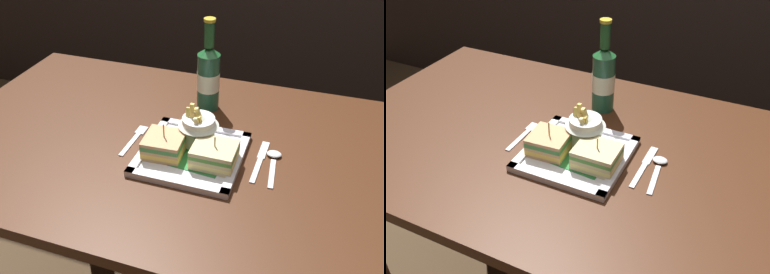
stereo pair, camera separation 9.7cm
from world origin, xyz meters
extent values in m
cube|color=#412110|center=(0.00, 0.00, 0.73)|extent=(1.31, 0.75, 0.03)
cylinder|color=#442913|center=(-0.57, 0.29, 0.36)|extent=(0.09, 0.09, 0.72)
cube|color=white|center=(0.01, -0.04, 0.75)|extent=(0.24, 0.24, 0.01)
cube|color=#277334|center=(0.01, -0.04, 0.76)|extent=(0.18, 0.14, 0.00)
cube|color=silver|center=(0.01, -0.15, 0.76)|extent=(0.24, 0.02, 0.01)
cube|color=silver|center=(0.01, 0.07, 0.76)|extent=(0.24, 0.02, 0.01)
cube|color=white|center=(-0.10, -0.04, 0.76)|extent=(0.02, 0.24, 0.01)
cube|color=white|center=(0.12, -0.04, 0.76)|extent=(0.02, 0.24, 0.01)
cube|color=tan|center=(-0.05, -0.06, 0.76)|extent=(0.10, 0.09, 0.01)
cube|color=#ECBB4B|center=(-0.05, -0.06, 0.77)|extent=(0.10, 0.09, 0.01)
cube|color=tan|center=(-0.05, -0.06, 0.78)|extent=(0.10, 0.09, 0.01)
cube|color=#448742|center=(-0.05, -0.06, 0.79)|extent=(0.10, 0.09, 0.01)
cube|color=tan|center=(-0.05, -0.06, 0.80)|extent=(0.10, 0.09, 0.01)
cylinder|color=tan|center=(-0.05, -0.06, 0.80)|extent=(0.00, 0.00, 0.08)
cube|color=#DABF83|center=(0.07, -0.06, 0.76)|extent=(0.10, 0.09, 0.01)
cube|color=#F0D977|center=(0.07, -0.06, 0.77)|extent=(0.10, 0.09, 0.01)
cube|color=#D1BE7D|center=(0.07, -0.06, 0.78)|extent=(0.10, 0.09, 0.01)
cube|color=#52963A|center=(0.07, -0.06, 0.79)|extent=(0.10, 0.09, 0.01)
cube|color=#D1C087|center=(0.07, -0.06, 0.80)|extent=(0.10, 0.09, 0.01)
cylinder|color=tan|center=(0.07, -0.06, 0.80)|extent=(0.00, 0.00, 0.07)
cylinder|color=silver|center=(0.02, 0.00, 0.80)|extent=(0.08, 0.08, 0.07)
cone|color=silver|center=(0.02, 0.00, 0.83)|extent=(0.10, 0.10, 0.03)
cube|color=#F8DF89|center=(0.02, -0.02, 0.82)|extent=(0.02, 0.01, 0.05)
cube|color=#EEDB77|center=(0.02, 0.00, 0.83)|extent=(0.03, 0.02, 0.06)
cube|color=#F4D063|center=(0.00, 0.00, 0.83)|extent=(0.01, 0.01, 0.07)
cube|color=#DAC459|center=(-0.01, 0.00, 0.83)|extent=(0.01, 0.02, 0.05)
cube|color=#E3C253|center=(0.02, -0.01, 0.82)|extent=(0.02, 0.01, 0.05)
cube|color=#E1B35B|center=(0.01, -0.01, 0.82)|extent=(0.02, 0.01, 0.05)
cylinder|color=#1D4D38|center=(-0.02, 0.19, 0.83)|extent=(0.06, 0.06, 0.16)
cone|color=#22602F|center=(-0.02, 0.19, 0.92)|extent=(0.06, 0.06, 0.02)
cylinder|color=#1A4E28|center=(-0.02, 0.19, 0.97)|extent=(0.03, 0.03, 0.07)
cylinder|color=gold|center=(-0.02, 0.19, 1.00)|extent=(0.03, 0.03, 0.01)
cylinder|color=beige|center=(-0.02, 0.19, 0.83)|extent=(0.06, 0.06, 0.05)
cube|color=silver|center=(-0.15, -0.05, 0.75)|extent=(0.01, 0.10, 0.00)
cube|color=silver|center=(-0.15, 0.02, 0.75)|extent=(0.02, 0.04, 0.00)
cube|color=silver|center=(0.17, -0.05, 0.75)|extent=(0.01, 0.09, 0.00)
cube|color=silver|center=(0.17, 0.03, 0.75)|extent=(0.02, 0.07, 0.00)
cube|color=silver|center=(0.21, -0.05, 0.75)|extent=(0.02, 0.10, 0.00)
ellipsoid|color=silver|center=(0.20, 0.02, 0.76)|extent=(0.04, 0.03, 0.01)
camera|label=1|loc=(0.26, -0.78, 1.35)|focal=38.22mm
camera|label=2|loc=(0.35, -0.74, 1.35)|focal=38.22mm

